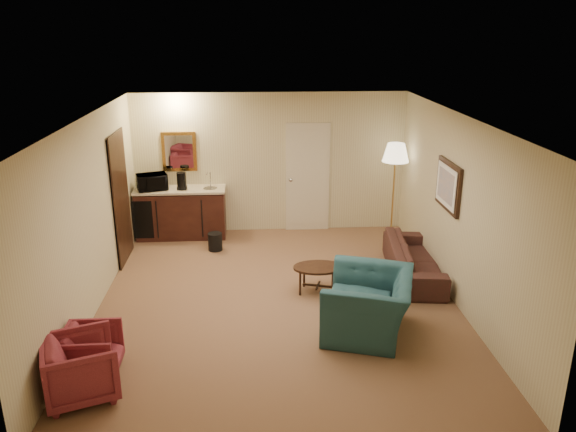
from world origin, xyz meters
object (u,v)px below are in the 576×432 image
sofa (414,254)px  rose_chair_far (92,349)px  floor_lamp (393,192)px  coffee_table (318,279)px  coffee_maker (182,181)px  microwave (152,180)px  wetbar_cabinet (181,213)px  teal_armchair (369,295)px  rose_chair_near (81,365)px  waste_bin (215,242)px

sofa → rose_chair_far: 4.89m
floor_lamp → coffee_table: bearing=-126.6°
sofa → rose_chair_far: (-4.30, -2.34, -0.07)m
coffee_table → floor_lamp: floor_lamp is taller
coffee_maker → rose_chair_far: bearing=-92.8°
microwave → coffee_maker: bearing=-19.9°
floor_lamp → coffee_maker: bearing=175.9°
wetbar_cabinet → rose_chair_far: (-0.50, -4.32, -0.15)m
teal_armchair → coffee_table: 1.29m
wetbar_cabinet → rose_chair_near: (-0.50, -4.72, -0.09)m
wetbar_cabinet → waste_bin: wetbar_cabinet is taller
wetbar_cabinet → floor_lamp: (3.85, -0.32, 0.43)m
teal_armchair → microwave: bearing=-120.6°
rose_chair_far → microwave: size_ratio=1.18×
floor_lamp → waste_bin: (-3.20, -0.40, -0.73)m
sofa → teal_armchair: 1.95m
coffee_table → sofa: bearing=17.5°
coffee_table → coffee_maker: 3.39m
sofa → rose_chair_far: bearing=125.2°
coffee_maker → sofa: bearing=-22.8°
rose_chair_near → microwave: microwave is taller
rose_chair_near → floor_lamp: size_ratio=0.41×
wetbar_cabinet → coffee_table: bearing=-47.7°
wetbar_cabinet → rose_chair_near: wetbar_cabinet is taller
wetbar_cabinet → teal_armchair: teal_armchair is taller
coffee_table → floor_lamp: 2.77m
microwave → teal_armchair: bearing=-66.6°
waste_bin → teal_armchair: bearing=-54.0°
sofa → waste_bin: bearing=74.8°
rose_chair_near → floor_lamp: 6.21m
waste_bin → coffee_maker: 1.29m
teal_armchair → floor_lamp: bearing=178.9°
teal_armchair → waste_bin: (-2.10, 2.90, -0.37)m
teal_armchair → coffee_maker: 4.52m
floor_lamp → rose_chair_near: bearing=-134.7°
sofa → rose_chair_near: sofa is taller
teal_armchair → microwave: microwave is taller
coffee_table → coffee_maker: bearing=132.3°
sofa → microwave: bearing=72.2°
sofa → coffee_maker: 4.28m
rose_chair_far → coffee_table: bearing=-56.7°
rose_chair_near → wetbar_cabinet: bearing=-25.9°
coffee_table → waste_bin: (-1.60, 1.75, -0.05)m
microwave → coffee_maker: (0.53, -0.01, -0.02)m
sofa → waste_bin: 3.40m
rose_chair_near → coffee_table: size_ratio=1.01×
sofa → coffee_maker: (-3.75, 1.94, 0.70)m
waste_bin → coffee_table: bearing=-47.6°
rose_chair_near → sofa: bearing=-77.4°
sofa → teal_armchair: bearing=154.1°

